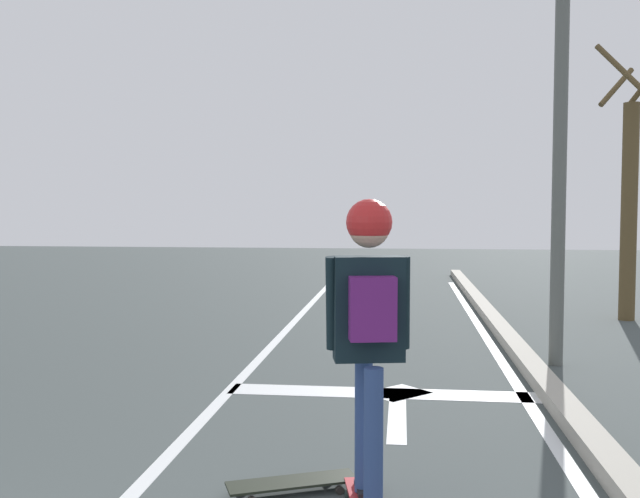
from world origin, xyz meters
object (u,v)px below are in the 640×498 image
spare_skateboard (292,483)px  roadside_tree (629,199)px  skater (369,309)px  traffic_signal_mast (486,30)px

spare_skateboard → roadside_tree: roadside_tree is taller
skater → traffic_signal_mast: 5.22m
traffic_signal_mast → roadside_tree: traffic_signal_mast is taller
spare_skateboard → traffic_signal_mast: 5.78m
spare_skateboard → roadside_tree: bearing=60.2°
traffic_signal_mast → skater: bearing=-104.5°
skater → spare_skateboard: size_ratio=2.09×
skater → roadside_tree: size_ratio=0.41×
spare_skateboard → roadside_tree: 8.93m
skater → traffic_signal_mast: size_ratio=0.31×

